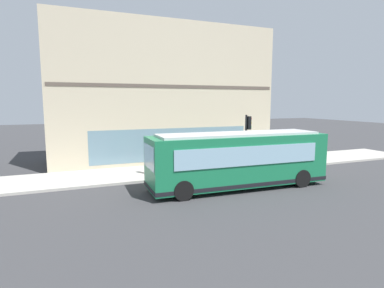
{
  "coord_description": "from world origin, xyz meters",
  "views": [
    {
      "loc": [
        -15.15,
        7.4,
        4.73
      ],
      "look_at": [
        2.6,
        0.21,
        2.16
      ],
      "focal_mm": 29.25,
      "sensor_mm": 36.0,
      "label": 1
    }
  ],
  "objects_px": {
    "city_bus_nearside": "(238,160)",
    "pedestrian_near_hydrant": "(147,159)",
    "fire_hydrant": "(198,163)",
    "pedestrian_near_building_entrance": "(250,150)",
    "pedestrian_walking_along_curb": "(176,156)",
    "pedestrian_by_light_pole": "(154,155)",
    "traffic_light_near_corner": "(248,131)"
  },
  "relations": [
    {
      "from": "city_bus_nearside",
      "to": "pedestrian_by_light_pole",
      "type": "height_order",
      "value": "city_bus_nearside"
    },
    {
      "from": "pedestrian_by_light_pole",
      "to": "pedestrian_walking_along_curb",
      "type": "distance_m",
      "value": 1.61
    },
    {
      "from": "pedestrian_by_light_pole",
      "to": "pedestrian_near_hydrant",
      "type": "relative_size",
      "value": 0.97
    },
    {
      "from": "traffic_light_near_corner",
      "to": "pedestrian_by_light_pole",
      "type": "xyz_separation_m",
      "value": [
        2.64,
        5.91,
        -1.65
      ]
    },
    {
      "from": "fire_hydrant",
      "to": "pedestrian_walking_along_curb",
      "type": "xyz_separation_m",
      "value": [
        0.3,
        1.47,
        0.56
      ]
    },
    {
      "from": "pedestrian_walking_along_curb",
      "to": "pedestrian_near_hydrant",
      "type": "relative_size",
      "value": 0.94
    },
    {
      "from": "traffic_light_near_corner",
      "to": "pedestrian_near_hydrant",
      "type": "height_order",
      "value": "traffic_light_near_corner"
    },
    {
      "from": "traffic_light_near_corner",
      "to": "fire_hydrant",
      "type": "distance_m",
      "value": 4.08
    },
    {
      "from": "pedestrian_walking_along_curb",
      "to": "pedestrian_near_hydrant",
      "type": "distance_m",
      "value": 2.35
    },
    {
      "from": "city_bus_nearside",
      "to": "pedestrian_by_light_pole",
      "type": "relative_size",
      "value": 6.11
    },
    {
      "from": "city_bus_nearside",
      "to": "fire_hydrant",
      "type": "distance_m",
      "value": 5.09
    },
    {
      "from": "pedestrian_near_building_entrance",
      "to": "pedestrian_near_hydrant",
      "type": "relative_size",
      "value": 1.01
    },
    {
      "from": "pedestrian_near_hydrant",
      "to": "traffic_light_near_corner",
      "type": "bearing_deg",
      "value": -98.82
    },
    {
      "from": "pedestrian_walking_along_curb",
      "to": "pedestrian_near_building_entrance",
      "type": "xyz_separation_m",
      "value": [
        -0.04,
        -5.87,
        0.07
      ]
    },
    {
      "from": "fire_hydrant",
      "to": "pedestrian_near_building_entrance",
      "type": "distance_m",
      "value": 4.46
    },
    {
      "from": "pedestrian_walking_along_curb",
      "to": "pedestrian_near_hydrant",
      "type": "bearing_deg",
      "value": 107.05
    },
    {
      "from": "pedestrian_near_building_entrance",
      "to": "pedestrian_by_light_pole",
      "type": "bearing_deg",
      "value": 82.63
    },
    {
      "from": "city_bus_nearside",
      "to": "pedestrian_near_hydrant",
      "type": "relative_size",
      "value": 5.9
    },
    {
      "from": "city_bus_nearside",
      "to": "traffic_light_near_corner",
      "type": "height_order",
      "value": "traffic_light_near_corner"
    },
    {
      "from": "pedestrian_walking_along_curb",
      "to": "pedestrian_near_building_entrance",
      "type": "height_order",
      "value": "pedestrian_near_building_entrance"
    },
    {
      "from": "fire_hydrant",
      "to": "pedestrian_near_hydrant",
      "type": "height_order",
      "value": "pedestrian_near_hydrant"
    },
    {
      "from": "city_bus_nearside",
      "to": "pedestrian_near_building_entrance",
      "type": "height_order",
      "value": "city_bus_nearside"
    },
    {
      "from": "city_bus_nearside",
      "to": "fire_hydrant",
      "type": "xyz_separation_m",
      "value": [
        4.98,
        0.3,
        -1.04
      ]
    },
    {
      "from": "pedestrian_near_hydrant",
      "to": "fire_hydrant",
      "type": "bearing_deg",
      "value": -84.06
    },
    {
      "from": "pedestrian_near_hydrant",
      "to": "city_bus_nearside",
      "type": "bearing_deg",
      "value": -138.8
    },
    {
      "from": "pedestrian_near_building_entrance",
      "to": "pedestrian_near_hydrant",
      "type": "xyz_separation_m",
      "value": [
        -0.65,
        8.12,
        -0.01
      ]
    },
    {
      "from": "pedestrian_walking_along_curb",
      "to": "pedestrian_by_light_pole",
      "type": "bearing_deg",
      "value": 56.5
    },
    {
      "from": "pedestrian_walking_along_curb",
      "to": "pedestrian_near_building_entrance",
      "type": "relative_size",
      "value": 0.93
    },
    {
      "from": "fire_hydrant",
      "to": "pedestrian_walking_along_curb",
      "type": "height_order",
      "value": "pedestrian_walking_along_curb"
    },
    {
      "from": "traffic_light_near_corner",
      "to": "pedestrian_walking_along_curb",
      "type": "height_order",
      "value": "traffic_light_near_corner"
    },
    {
      "from": "pedestrian_by_light_pole",
      "to": "pedestrian_walking_along_curb",
      "type": "relative_size",
      "value": 1.03
    },
    {
      "from": "fire_hydrant",
      "to": "pedestrian_by_light_pole",
      "type": "height_order",
      "value": "pedestrian_by_light_pole"
    }
  ]
}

